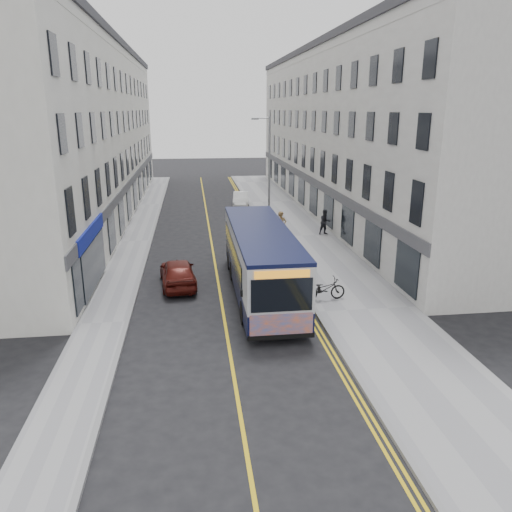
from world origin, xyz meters
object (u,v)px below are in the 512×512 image
object	(u,v)px
city_bus	(261,259)
car_white	(241,199)
streetlamp	(268,170)
car_maroon	(178,272)
pedestrian_far	(325,222)
bicycle	(324,289)
pedestrian_near	(281,226)

from	to	relation	value
city_bus	car_white	size ratio (longest dim) A/B	2.91
streetlamp	car_maroon	distance (m)	12.99
pedestrian_far	car_white	bearing A→B (deg)	100.59
bicycle	pedestrian_near	xyz separation A→B (m)	(-0.11, 10.60, 0.47)
streetlamp	city_bus	xyz separation A→B (m)	(-2.24, -12.53, -2.62)
pedestrian_near	bicycle	bearing A→B (deg)	-92.46
streetlamp	pedestrian_far	distance (m)	5.37
pedestrian_far	car_maroon	world-z (taller)	pedestrian_far
car_maroon	streetlamp	bearing A→B (deg)	-125.27
car_white	car_maroon	distance (m)	21.44
city_bus	car_maroon	xyz separation A→B (m)	(-3.93, 1.70, -1.06)
pedestrian_far	bicycle	bearing A→B (deg)	-116.03
city_bus	car_white	distance (m)	22.56
streetlamp	car_maroon	bearing A→B (deg)	-119.67
streetlamp	bicycle	world-z (taller)	streetlamp
pedestrian_near	car_maroon	bearing A→B (deg)	-134.00
bicycle	car_maroon	xyz separation A→B (m)	(-6.65, 3.06, 0.06)
pedestrian_far	pedestrian_near	bearing A→B (deg)	-168.07
pedestrian_near	streetlamp	bearing A→B (deg)	93.44
city_bus	pedestrian_near	bearing A→B (deg)	74.18
streetlamp	city_bus	distance (m)	12.99
car_maroon	pedestrian_near	bearing A→B (deg)	-136.55
pedestrian_near	car_maroon	size ratio (longest dim) A/B	0.48
pedestrian_near	city_bus	bearing A→B (deg)	-108.87
bicycle	car_maroon	world-z (taller)	car_maroon
bicycle	streetlamp	bearing A→B (deg)	-2.31
bicycle	car_white	size ratio (longest dim) A/B	0.52
bicycle	car_maroon	size ratio (longest dim) A/B	0.48
city_bus	bicycle	world-z (taller)	city_bus
city_bus	pedestrian_far	bearing A→B (deg)	60.77
car_white	bicycle	bearing A→B (deg)	-80.01
city_bus	pedestrian_far	distance (m)	12.22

